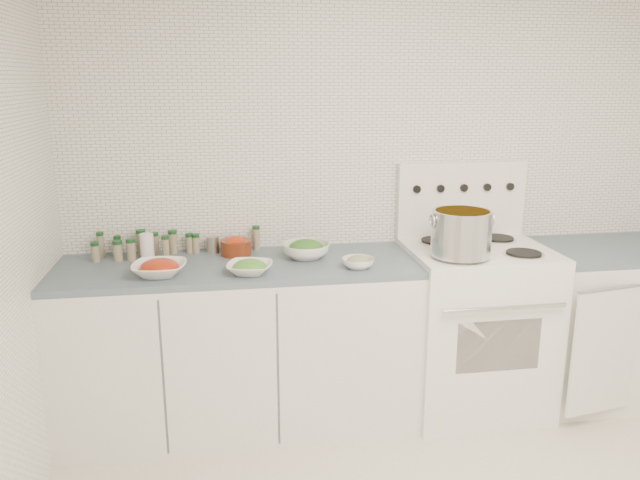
{
  "coord_description": "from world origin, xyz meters",
  "views": [
    {
      "loc": [
        -0.88,
        -1.92,
        1.83
      ],
      "look_at": [
        -0.4,
        1.14,
        1.02
      ],
      "focal_mm": 35.0,
      "sensor_mm": 36.0,
      "label": 1
    }
  ],
  "objects_px": {
    "stock_pot": "(461,231)",
    "bowl_snowpea": "(250,267)",
    "stove": "(473,322)",
    "bowl_tomato": "(159,268)"
  },
  "relations": [
    {
      "from": "stock_pot",
      "to": "bowl_snowpea",
      "type": "height_order",
      "value": "stock_pot"
    },
    {
      "from": "stove",
      "to": "bowl_snowpea",
      "type": "distance_m",
      "value": 1.33
    },
    {
      "from": "bowl_tomato",
      "to": "bowl_snowpea",
      "type": "bearing_deg",
      "value": -5.17
    },
    {
      "from": "bowl_tomato",
      "to": "bowl_snowpea",
      "type": "height_order",
      "value": "bowl_tomato"
    },
    {
      "from": "stove",
      "to": "bowl_snowpea",
      "type": "xyz_separation_m",
      "value": [
        -1.25,
        -0.17,
        0.44
      ]
    },
    {
      "from": "bowl_tomato",
      "to": "stock_pot",
      "type": "bearing_deg",
      "value": -1.43
    },
    {
      "from": "bowl_snowpea",
      "to": "stove",
      "type": "bearing_deg",
      "value": 7.92
    },
    {
      "from": "stove",
      "to": "stock_pot",
      "type": "distance_m",
      "value": 0.63
    },
    {
      "from": "stove",
      "to": "bowl_tomato",
      "type": "distance_m",
      "value": 1.74
    },
    {
      "from": "bowl_tomato",
      "to": "bowl_snowpea",
      "type": "relative_size",
      "value": 1.06
    }
  ]
}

